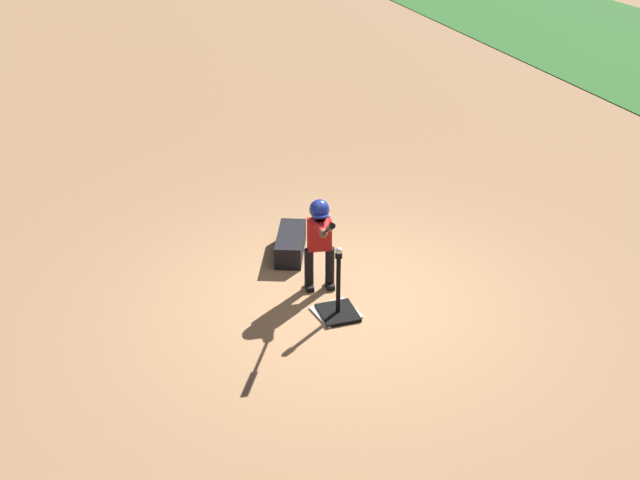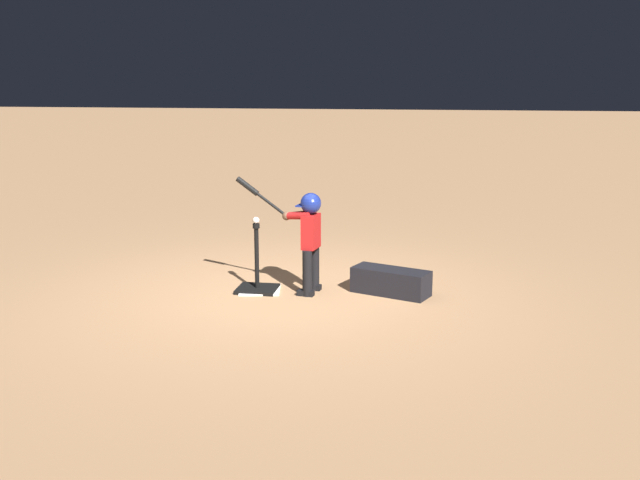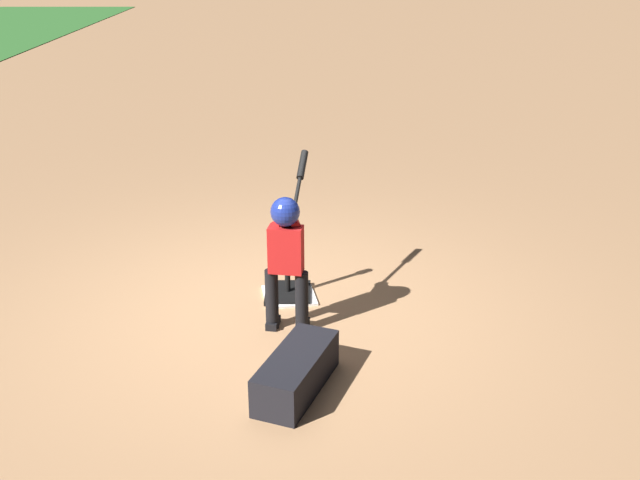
# 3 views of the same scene
# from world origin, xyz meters

# --- Properties ---
(ground_plane) EXTENTS (90.00, 90.00, 0.00)m
(ground_plane) POSITION_xyz_m (0.00, 0.00, 0.00)
(ground_plane) COLOR #AD7F56
(home_plate) EXTENTS (0.51, 0.51, 0.02)m
(home_plate) POSITION_xyz_m (0.24, -0.15, 0.01)
(home_plate) COLOR white
(home_plate) RESTS_ON ground_plane
(batting_tee) EXTENTS (0.44, 0.39, 0.76)m
(batting_tee) POSITION_xyz_m (0.27, -0.14, 0.11)
(batting_tee) COLOR black
(batting_tee) RESTS_ON ground_plane
(batter_child) EXTENTS (0.97, 0.36, 1.25)m
(batter_child) POSITION_xyz_m (-0.29, -0.16, 0.71)
(batter_child) COLOR black
(batter_child) RESTS_ON ground_plane
(baseball) EXTENTS (0.07, 0.07, 0.07)m
(baseball) POSITION_xyz_m (0.27, -0.14, 0.79)
(baseball) COLOR white
(baseball) RESTS_ON batting_tee
(equipment_bag) EXTENTS (0.90, 0.60, 0.28)m
(equipment_bag) POSITION_xyz_m (-1.20, -0.25, 0.14)
(equipment_bag) COLOR black
(equipment_bag) RESTS_ON ground_plane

